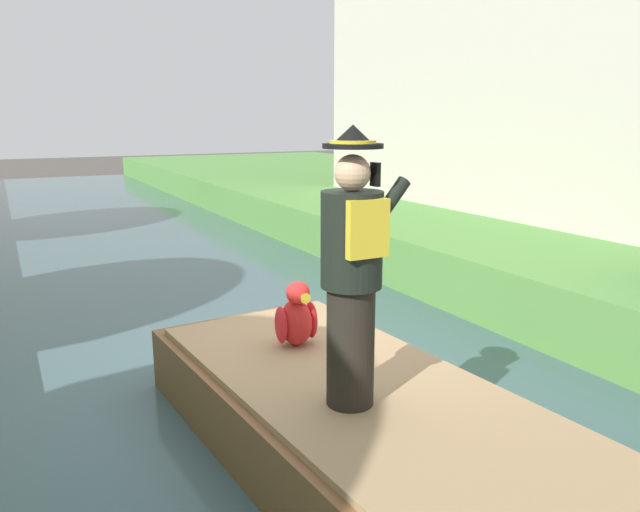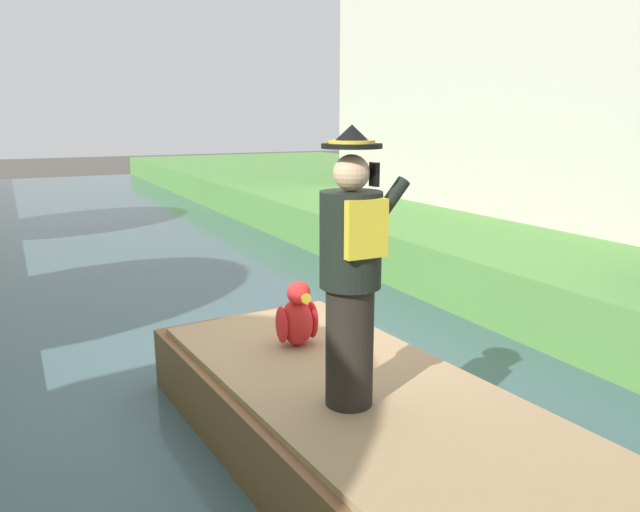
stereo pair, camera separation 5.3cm
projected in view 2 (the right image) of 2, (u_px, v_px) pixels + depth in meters
name	position (u px, v px, depth m)	size (l,w,h in m)	color
ground_plane	(290.00, 404.00, 5.62)	(80.00, 80.00, 0.00)	#4C4742
canal_water	(290.00, 399.00, 5.61)	(5.76, 48.00, 0.10)	#3D565B
boat	(361.00, 424.00, 4.44)	(2.11, 4.32, 0.61)	brown
person_pirate	(351.00, 271.00, 3.90)	(0.61, 0.42, 1.85)	black
parrot_plush	(297.00, 317.00, 5.10)	(0.36, 0.34, 0.57)	red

